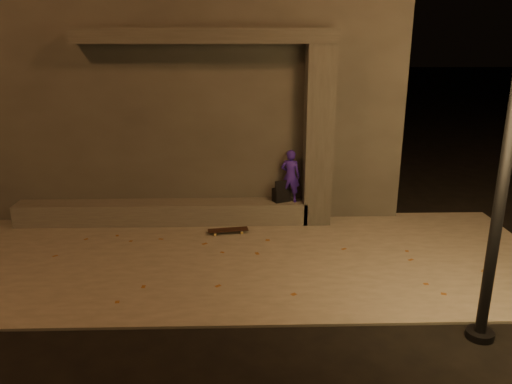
{
  "coord_description": "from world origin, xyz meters",
  "views": [
    {
      "loc": [
        0.18,
        -6.09,
        3.76
      ],
      "look_at": [
        0.4,
        2.0,
        1.24
      ],
      "focal_mm": 35.0,
      "sensor_mm": 36.0,
      "label": 1
    }
  ],
  "objects_px": {
    "skateboarder": "(290,176)",
    "skateboard": "(228,230)",
    "column": "(318,137)",
    "backpack": "(281,194)"
  },
  "relations": [
    {
      "from": "skateboarder",
      "to": "skateboard",
      "type": "height_order",
      "value": "skateboarder"
    },
    {
      "from": "column",
      "to": "skateboarder",
      "type": "height_order",
      "value": "column"
    },
    {
      "from": "column",
      "to": "skateboard",
      "type": "bearing_deg",
      "value": -160.35
    },
    {
      "from": "column",
      "to": "skateboarder",
      "type": "xyz_separation_m",
      "value": [
        -0.54,
        0.0,
        -0.8
      ]
    },
    {
      "from": "column",
      "to": "skateboarder",
      "type": "relative_size",
      "value": 3.3
    },
    {
      "from": "column",
      "to": "skateboarder",
      "type": "bearing_deg",
      "value": 180.0
    },
    {
      "from": "skateboard",
      "to": "skateboarder",
      "type": "bearing_deg",
      "value": 18.14
    },
    {
      "from": "backpack",
      "to": "skateboard",
      "type": "bearing_deg",
      "value": -173.04
    },
    {
      "from": "backpack",
      "to": "skateboarder",
      "type": "bearing_deg",
      "value": -23.74
    },
    {
      "from": "backpack",
      "to": "skateboard",
      "type": "xyz_separation_m",
      "value": [
        -1.09,
        -0.65,
        -0.54
      ]
    }
  ]
}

